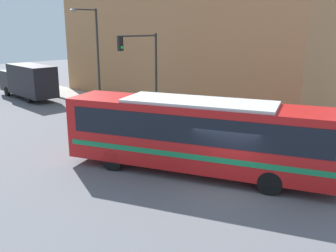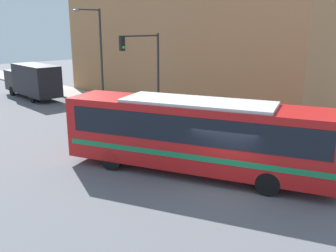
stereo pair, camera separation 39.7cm
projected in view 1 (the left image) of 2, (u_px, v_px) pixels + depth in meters
name	position (u px, v px, depth m)	size (l,w,h in m)	color
ground_plane	(231.00, 186.00, 15.96)	(120.00, 120.00, 0.00)	slate
sidewalk	(93.00, 100.00, 33.91)	(3.19, 70.00, 0.17)	#A8A399
building_facade	(176.00, 42.00, 31.47)	(6.00, 25.96, 10.52)	#B27A4C
city_bus	(198.00, 132.00, 16.84)	(7.41, 12.26, 3.42)	red
delivery_truck	(28.00, 80.00, 34.46)	(2.24, 7.96, 3.18)	black
fire_hydrant	(251.00, 138.00, 20.97)	(0.21, 0.28, 0.71)	red
traffic_light_pole	(144.00, 63.00, 24.99)	(3.28, 0.35, 5.94)	#2D2D2D
parking_meter	(173.00, 112.00, 25.13)	(0.14, 0.14, 1.24)	#2D2D2D
street_lamp	(95.00, 50.00, 30.44)	(2.44, 0.28, 7.75)	#2D2D2D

